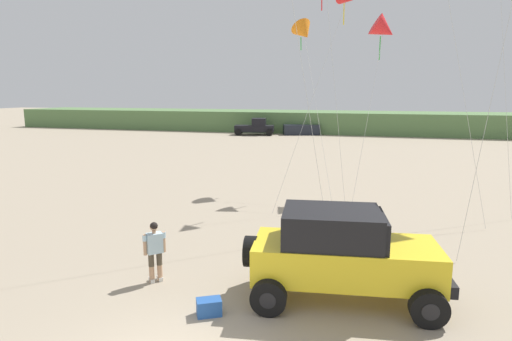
# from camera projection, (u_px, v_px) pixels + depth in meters

# --- Properties ---
(dune_ridge) EXTENTS (90.00, 8.50, 2.58)m
(dune_ridge) POSITION_uv_depth(u_px,v_px,m) (339.00, 122.00, 54.16)
(dune_ridge) COLOR #567A47
(dune_ridge) RESTS_ON ground_plane
(jeep) EXTENTS (4.98, 2.90, 2.26)m
(jeep) POSITION_uv_depth(u_px,v_px,m) (342.00, 253.00, 10.31)
(jeep) COLOR yellow
(jeep) RESTS_ON ground_plane
(person_watching) EXTENTS (0.48, 0.47, 1.67)m
(person_watching) POSITION_uv_depth(u_px,v_px,m) (155.00, 248.00, 11.31)
(person_watching) COLOR tan
(person_watching) RESTS_ON ground_plane
(cooler_box) EXTENTS (0.66, 0.58, 0.38)m
(cooler_box) POSITION_uv_depth(u_px,v_px,m) (209.00, 307.00, 9.73)
(cooler_box) COLOR #23519E
(cooler_box) RESTS_ON ground_plane
(distant_pickup) EXTENTS (4.87, 3.12, 1.98)m
(distant_pickup) POSITION_uv_depth(u_px,v_px,m) (256.00, 127.00, 50.53)
(distant_pickup) COLOR black
(distant_pickup) RESTS_ON ground_plane
(distant_sedan) EXTENTS (4.52, 2.93, 1.20)m
(distant_sedan) POSITION_uv_depth(u_px,v_px,m) (301.00, 130.00, 50.86)
(distant_sedan) COLOR #1E232D
(distant_sedan) RESTS_ON ground_plane
(kite_white_parafoil) EXTENTS (3.08, 5.68, 8.79)m
(kite_white_parafoil) POSITION_uv_depth(u_px,v_px,m) (304.00, 32.00, 22.10)
(kite_white_parafoil) COLOR orange
(kite_white_parafoil) RESTS_ON ground_plane
(kite_orange_streamer) EXTENTS (1.88, 5.51, 8.84)m
(kite_orange_streamer) POSITION_uv_depth(u_px,v_px,m) (384.00, 29.00, 20.56)
(kite_orange_streamer) COLOR red
(kite_orange_streamer) RESTS_ON ground_plane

